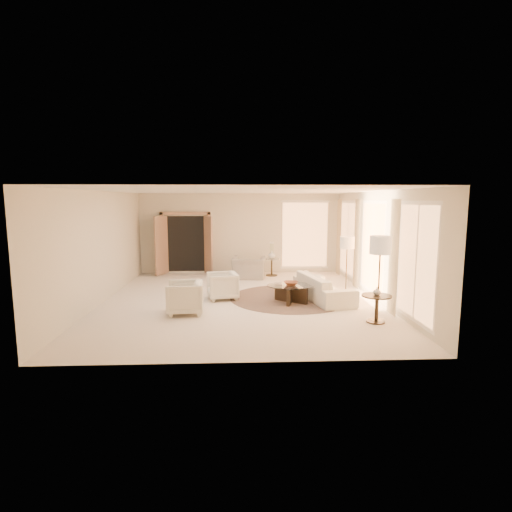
{
  "coord_description": "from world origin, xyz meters",
  "views": [
    {
      "loc": [
        -0.07,
        -10.07,
        2.57
      ],
      "look_at": [
        0.4,
        0.4,
        1.1
      ],
      "focal_mm": 28.0,
      "sensor_mm": 36.0,
      "label": 1
    }
  ],
  "objects_px": {
    "end_vase": "(377,291)",
    "side_vase": "(272,255)",
    "floor_lamp_near": "(347,245)",
    "accent_chair": "(249,264)",
    "side_table": "(272,265)",
    "end_table": "(376,304)",
    "bowl": "(291,283)",
    "armchair_right": "(185,296)",
    "armchair_left": "(222,285)",
    "sofa": "(323,287)",
    "floor_lamp_far": "(380,249)",
    "coffee_table": "(291,292)"
  },
  "relations": [
    {
      "from": "bowl",
      "to": "end_vase",
      "type": "relative_size",
      "value": 2.13
    },
    {
      "from": "armchair_right",
      "to": "side_vase",
      "type": "bearing_deg",
      "value": 148.44
    },
    {
      "from": "floor_lamp_near",
      "to": "floor_lamp_far",
      "type": "xyz_separation_m",
      "value": [
        -0.01,
        -2.55,
        0.21
      ]
    },
    {
      "from": "armchair_right",
      "to": "accent_chair",
      "type": "bearing_deg",
      "value": 155.16
    },
    {
      "from": "accent_chair",
      "to": "floor_lamp_near",
      "type": "xyz_separation_m",
      "value": [
        2.63,
        -2.33,
        0.88
      ]
    },
    {
      "from": "accent_chair",
      "to": "end_table",
      "type": "xyz_separation_m",
      "value": [
        2.56,
        -4.94,
        -0.06
      ]
    },
    {
      "from": "side_table",
      "to": "side_vase",
      "type": "xyz_separation_m",
      "value": [
        0.0,
        -0.0,
        0.36
      ]
    },
    {
      "from": "armchair_left",
      "to": "floor_lamp_near",
      "type": "distance_m",
      "value": 3.56
    },
    {
      "from": "side_table",
      "to": "bowl",
      "type": "height_order",
      "value": "side_table"
    },
    {
      "from": "accent_chair",
      "to": "coffee_table",
      "type": "xyz_separation_m",
      "value": [
        0.98,
        -3.21,
        -0.19
      ]
    },
    {
      "from": "side_table",
      "to": "bowl",
      "type": "bearing_deg",
      "value": -87.09
    },
    {
      "from": "accent_chair",
      "to": "side_vase",
      "type": "height_order",
      "value": "accent_chair"
    },
    {
      "from": "armchair_left",
      "to": "floor_lamp_far",
      "type": "bearing_deg",
      "value": 47.05
    },
    {
      "from": "accent_chair",
      "to": "bowl",
      "type": "height_order",
      "value": "accent_chair"
    },
    {
      "from": "accent_chair",
      "to": "floor_lamp_far",
      "type": "distance_m",
      "value": 5.64
    },
    {
      "from": "sofa",
      "to": "end_vase",
      "type": "distance_m",
      "value": 2.15
    },
    {
      "from": "floor_lamp_near",
      "to": "side_vase",
      "type": "height_order",
      "value": "floor_lamp_near"
    },
    {
      "from": "end_table",
      "to": "bowl",
      "type": "xyz_separation_m",
      "value": [
        -1.58,
        1.73,
        0.09
      ]
    },
    {
      "from": "sofa",
      "to": "armchair_right",
      "type": "distance_m",
      "value": 3.62
    },
    {
      "from": "floor_lamp_far",
      "to": "bowl",
      "type": "distance_m",
      "value": 2.57
    },
    {
      "from": "end_table",
      "to": "side_vase",
      "type": "xyz_separation_m",
      "value": [
        -1.77,
        5.36,
        0.32
      ]
    },
    {
      "from": "side_table",
      "to": "floor_lamp_far",
      "type": "distance_m",
      "value": 5.72
    },
    {
      "from": "accent_chair",
      "to": "coffee_table",
      "type": "height_order",
      "value": "accent_chair"
    },
    {
      "from": "armchair_left",
      "to": "end_vase",
      "type": "relative_size",
      "value": 4.48
    },
    {
      "from": "armchair_right",
      "to": "end_table",
      "type": "xyz_separation_m",
      "value": [
        4.13,
        -0.87,
        -0.0
      ]
    },
    {
      "from": "floor_lamp_near",
      "to": "end_vase",
      "type": "distance_m",
      "value": 2.7
    },
    {
      "from": "accent_chair",
      "to": "armchair_right",
      "type": "bearing_deg",
      "value": 75.93
    },
    {
      "from": "armchair_right",
      "to": "end_vase",
      "type": "xyz_separation_m",
      "value": [
        4.13,
        -0.87,
        0.26
      ]
    },
    {
      "from": "armchair_left",
      "to": "armchair_right",
      "type": "distance_m",
      "value": 1.53
    },
    {
      "from": "armchair_right",
      "to": "end_table",
      "type": "relative_size",
      "value": 1.31
    },
    {
      "from": "armchair_left",
      "to": "side_vase",
      "type": "bearing_deg",
      "value": 142.79
    },
    {
      "from": "accent_chair",
      "to": "side_table",
      "type": "height_order",
      "value": "accent_chair"
    },
    {
      "from": "side_table",
      "to": "end_vase",
      "type": "distance_m",
      "value": 5.65
    },
    {
      "from": "end_vase",
      "to": "side_vase",
      "type": "distance_m",
      "value": 5.64
    },
    {
      "from": "sofa",
      "to": "floor_lamp_near",
      "type": "distance_m",
      "value": 1.42
    },
    {
      "from": "accent_chair",
      "to": "bowl",
      "type": "relative_size",
      "value": 2.92
    },
    {
      "from": "end_vase",
      "to": "side_vase",
      "type": "xyz_separation_m",
      "value": [
        -1.77,
        5.36,
        0.05
      ]
    },
    {
      "from": "sofa",
      "to": "side_table",
      "type": "xyz_separation_m",
      "value": [
        -1.07,
        3.36,
        0.04
      ]
    },
    {
      "from": "coffee_table",
      "to": "side_vase",
      "type": "relative_size",
      "value": 5.84
    },
    {
      "from": "accent_chair",
      "to": "end_vase",
      "type": "xyz_separation_m",
      "value": [
        2.56,
        -4.94,
        0.2
      ]
    },
    {
      "from": "end_table",
      "to": "bowl",
      "type": "bearing_deg",
      "value": 132.49
    },
    {
      "from": "armchair_left",
      "to": "coffee_table",
      "type": "distance_m",
      "value": 1.81
    },
    {
      "from": "bowl",
      "to": "floor_lamp_near",
      "type": "bearing_deg",
      "value": 28.24
    },
    {
      "from": "coffee_table",
      "to": "side_vase",
      "type": "height_order",
      "value": "side_vase"
    },
    {
      "from": "accent_chair",
      "to": "side_table",
      "type": "xyz_separation_m",
      "value": [
        0.8,
        0.41,
        -0.11
      ]
    },
    {
      "from": "end_vase",
      "to": "armchair_left",
      "type": "bearing_deg",
      "value": 146.88
    },
    {
      "from": "accent_chair",
      "to": "end_vase",
      "type": "bearing_deg",
      "value": 124.4
    },
    {
      "from": "armchair_right",
      "to": "accent_chair",
      "type": "distance_m",
      "value": 4.37
    },
    {
      "from": "sofa",
      "to": "end_vase",
      "type": "xyz_separation_m",
      "value": [
        0.7,
        -2.0,
        0.35
      ]
    },
    {
      "from": "floor_lamp_near",
      "to": "side_table",
      "type": "bearing_deg",
      "value": 123.69
    }
  ]
}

